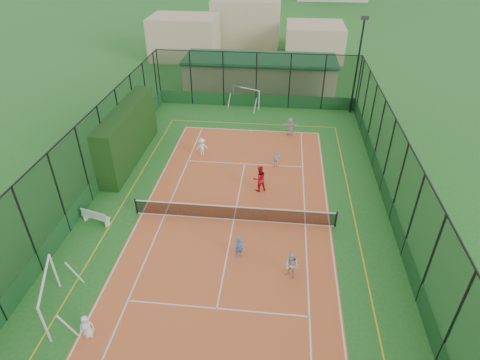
# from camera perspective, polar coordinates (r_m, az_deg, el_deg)

# --- Properties ---
(ground) EXTENTS (300.00, 300.00, 0.00)m
(ground) POSITION_cam_1_polar(r_m,az_deg,el_deg) (23.40, -0.87, -5.66)
(ground) COLOR #226524
(ground) RESTS_ON ground
(court_slab) EXTENTS (11.17, 23.97, 0.01)m
(court_slab) POSITION_cam_1_polar(r_m,az_deg,el_deg) (23.40, -0.87, -5.65)
(court_slab) COLOR #CB632D
(court_slab) RESTS_ON ground
(tennis_net) EXTENTS (11.67, 0.12, 1.06)m
(tennis_net) POSITION_cam_1_polar(r_m,az_deg,el_deg) (23.07, -0.88, -4.63)
(tennis_net) COLOR black
(tennis_net) RESTS_ON ground
(perimeter_fence) EXTENTS (18.12, 34.12, 5.00)m
(perimeter_fence) POSITION_cam_1_polar(r_m,az_deg,el_deg) (21.93, -0.93, -0.55)
(perimeter_fence) COLOR black
(perimeter_fence) RESTS_ON ground
(floodlight_ne) EXTENTS (0.60, 0.26, 8.25)m
(floodlight_ne) POSITION_cam_1_polar(r_m,az_deg,el_deg) (36.83, 16.30, 15.15)
(floodlight_ne) COLOR black
(floodlight_ne) RESTS_ON ground
(clubhouse) EXTENTS (15.20, 7.20, 3.15)m
(clubhouse) POSITION_cam_1_polar(r_m,az_deg,el_deg) (42.26, 2.82, 14.96)
(clubhouse) COLOR tan
(clubhouse) RESTS_ON ground
(hedge_left) EXTENTS (1.33, 8.86, 3.88)m
(hedge_left) POSITION_cam_1_polar(r_m,az_deg,el_deg) (29.57, -15.64, 6.31)
(hedge_left) COLOR black
(hedge_left) RESTS_ON ground
(white_bench) EXTENTS (1.78, 0.90, 0.96)m
(white_bench) POSITION_cam_1_polar(r_m,az_deg,el_deg) (24.33, -19.84, -4.83)
(white_bench) COLOR white
(white_bench) RESTS_ON ground
(futsal_goal_near) EXTENTS (3.26, 1.95, 2.03)m
(futsal_goal_near) POSITION_cam_1_polar(r_m,az_deg,el_deg) (19.75, -25.41, -14.70)
(futsal_goal_near) COLOR white
(futsal_goal_near) RESTS_ON ground
(futsal_goal_far) EXTENTS (2.91, 1.89, 1.82)m
(futsal_goal_far) POSITION_cam_1_polar(r_m,az_deg,el_deg) (37.67, 0.84, 11.63)
(futsal_goal_far) COLOR white
(futsal_goal_far) RESTS_ON ground
(child_near_left) EXTENTS (0.68, 0.59, 1.17)m
(child_near_left) POSITION_cam_1_polar(r_m,az_deg,el_deg) (18.62, -20.99, -18.91)
(child_near_left) COLOR white
(child_near_left) RESTS_ON court_slab
(child_near_mid) EXTENTS (0.53, 0.46, 1.22)m
(child_near_mid) POSITION_cam_1_polar(r_m,az_deg,el_deg) (20.71, -0.12, -9.52)
(child_near_mid) COLOR #4468C3
(child_near_mid) RESTS_ON court_slab
(child_near_right) EXTENTS (0.90, 0.84, 1.47)m
(child_near_right) POSITION_cam_1_polar(r_m,az_deg,el_deg) (19.73, 7.36, -12.02)
(child_near_right) COLOR silver
(child_near_right) RESTS_ON court_slab
(child_far_left) EXTENTS (0.99, 0.79, 1.34)m
(child_far_left) POSITION_cam_1_polar(r_m,az_deg,el_deg) (29.60, -5.45, 4.73)
(child_far_left) COLOR white
(child_far_left) RESTS_ON court_slab
(child_far_right) EXTENTS (0.72, 0.38, 1.17)m
(child_far_right) POSITION_cam_1_polar(r_m,az_deg,el_deg) (28.19, 5.18, 3.01)
(child_far_right) COLOR silver
(child_far_right) RESTS_ON court_slab
(child_far_back) EXTENTS (1.40, 0.56, 1.47)m
(child_far_back) POSITION_cam_1_polar(r_m,az_deg,el_deg) (32.65, 7.14, 7.57)
(child_far_back) COLOR silver
(child_far_back) RESTS_ON court_slab
(coach) EXTENTS (1.06, 0.97, 1.77)m
(coach) POSITION_cam_1_polar(r_m,az_deg,el_deg) (25.38, 2.79, 0.21)
(coach) COLOR red
(coach) RESTS_ON court_slab
(tennis_balls) EXTENTS (5.12, 0.49, 0.07)m
(tennis_balls) POSITION_cam_1_polar(r_m,az_deg,el_deg) (25.05, -4.48, -2.71)
(tennis_balls) COLOR #CCE033
(tennis_balls) RESTS_ON court_slab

